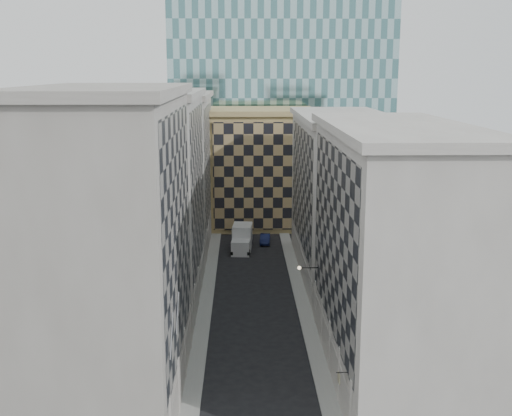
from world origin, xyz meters
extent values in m
cube|color=gray|center=(-5.25, 30.00, 0.07)|extent=(1.50, 100.00, 0.15)
cube|color=gray|center=(5.25, 30.00, 0.07)|extent=(1.50, 100.00, 0.15)
cube|color=gray|center=(-11.00, 11.00, 11.50)|extent=(10.00, 22.00, 23.00)
cube|color=gray|center=(-6.12, 11.00, 13.00)|extent=(0.25, 19.36, 18.00)
cube|color=gray|center=(-6.20, 11.00, 1.60)|extent=(0.45, 21.12, 3.20)
cube|color=gray|center=(-11.00, 11.00, 23.35)|extent=(10.80, 22.80, 0.70)
cylinder|color=gray|center=(-6.35, 8.25, 2.20)|extent=(0.90, 0.90, 4.40)
cylinder|color=gray|center=(-6.35, 13.75, 2.20)|extent=(0.90, 0.90, 4.40)
cylinder|color=gray|center=(-6.35, 19.25, 2.20)|extent=(0.90, 0.90, 4.40)
cube|color=gray|center=(-11.00, 33.00, 11.00)|extent=(10.00, 22.00, 22.00)
cube|color=gray|center=(-6.12, 33.00, 12.50)|extent=(0.25, 19.36, 17.00)
cube|color=gray|center=(-6.20, 33.00, 1.60)|extent=(0.45, 21.12, 3.20)
cube|color=gray|center=(-11.00, 33.00, 22.35)|extent=(10.80, 22.80, 0.70)
cylinder|color=gray|center=(-6.35, 24.75, 2.20)|extent=(0.90, 0.90, 4.40)
cylinder|color=gray|center=(-6.35, 30.25, 2.20)|extent=(0.90, 0.90, 4.40)
cylinder|color=gray|center=(-6.35, 35.75, 2.20)|extent=(0.90, 0.90, 4.40)
cylinder|color=gray|center=(-6.35, 41.25, 2.20)|extent=(0.90, 0.90, 4.40)
cube|color=gray|center=(-11.00, 55.00, 10.50)|extent=(10.00, 22.00, 21.00)
cube|color=gray|center=(-6.12, 55.00, 12.00)|extent=(0.25, 19.36, 16.00)
cube|color=gray|center=(-6.20, 55.00, 1.60)|extent=(0.45, 21.12, 3.20)
cube|color=gray|center=(-11.00, 55.00, 21.35)|extent=(10.80, 22.80, 0.70)
cylinder|color=gray|center=(-6.35, 46.75, 2.20)|extent=(0.90, 0.90, 4.40)
cylinder|color=gray|center=(-6.35, 52.25, 2.20)|extent=(0.90, 0.90, 4.40)
cylinder|color=gray|center=(-6.35, 57.75, 2.20)|extent=(0.90, 0.90, 4.40)
cylinder|color=gray|center=(-6.35, 63.25, 2.20)|extent=(0.90, 0.90, 4.40)
cube|color=#AAA49C|center=(11.00, 15.00, 10.00)|extent=(10.00, 26.00, 20.00)
cube|color=gray|center=(6.12, 15.00, 11.50)|extent=(0.25, 22.88, 15.00)
cube|color=#AAA49C|center=(6.20, 15.00, 1.60)|extent=(0.45, 24.96, 3.20)
cube|color=#AAA49C|center=(11.00, 15.00, 20.35)|extent=(10.80, 26.80, 0.70)
cylinder|color=#AAA49C|center=(6.35, 4.60, 2.20)|extent=(0.90, 0.90, 4.40)
cylinder|color=#AAA49C|center=(6.35, 9.80, 2.20)|extent=(0.90, 0.90, 4.40)
cylinder|color=#AAA49C|center=(6.35, 15.00, 2.20)|extent=(0.90, 0.90, 4.40)
cylinder|color=#AAA49C|center=(6.35, 20.20, 2.20)|extent=(0.90, 0.90, 4.40)
cylinder|color=#AAA49C|center=(6.35, 25.40, 2.20)|extent=(0.90, 0.90, 4.40)
cube|color=#AAA49C|center=(11.00, 42.00, 9.50)|extent=(10.00, 28.00, 19.00)
cube|color=gray|center=(6.12, 42.00, 11.00)|extent=(0.25, 24.64, 14.00)
cube|color=#AAA49C|center=(6.20, 42.00, 1.60)|extent=(0.45, 26.88, 3.20)
cube|color=#AAA49C|center=(11.00, 42.00, 19.35)|extent=(10.80, 28.80, 0.70)
cube|color=tan|center=(2.00, 68.00, 9.00)|extent=(16.00, 14.00, 18.00)
cube|color=tan|center=(2.00, 60.90, 9.00)|extent=(15.20, 0.25, 16.50)
cube|color=tan|center=(2.00, 68.00, 18.40)|extent=(16.80, 14.80, 0.80)
cube|color=#2E2823|center=(0.00, 82.00, 14.00)|extent=(6.00, 6.00, 28.00)
cube|color=#2E2823|center=(0.00, 82.00, 28.70)|extent=(7.00, 7.00, 1.40)
cylinder|color=gray|center=(-5.90, 4.00, 8.00)|extent=(0.10, 2.33, 2.33)
cylinder|color=gray|center=(-5.90, 8.00, 8.00)|extent=(0.10, 2.33, 2.33)
cylinder|color=black|center=(5.10, 24.00, 6.20)|extent=(1.80, 0.08, 0.08)
sphere|color=#FFE5B2|center=(4.20, 24.00, 6.20)|extent=(0.36, 0.36, 0.36)
cube|color=silver|center=(-1.45, 49.86, 1.02)|extent=(2.69, 2.90, 2.03)
cube|color=silver|center=(-1.22, 52.78, 1.75)|extent=(2.91, 4.26, 3.50)
cylinder|color=black|center=(-2.65, 49.04, 0.51)|extent=(0.42, 1.04, 1.02)
cylinder|color=black|center=(-0.39, 48.86, 0.51)|extent=(0.42, 1.04, 1.02)
cylinder|color=black|center=(-2.24, 54.23, 0.51)|extent=(0.42, 1.04, 1.02)
cylinder|color=black|center=(0.02, 54.05, 0.51)|extent=(0.42, 1.04, 1.02)
imported|color=#10173C|center=(2.10, 55.55, 0.68)|extent=(1.71, 4.22, 1.36)
cylinder|color=black|center=(5.60, 6.17, 4.20)|extent=(0.81, 0.10, 0.06)
cube|color=tan|center=(5.40, 6.17, 3.80)|extent=(0.09, 0.71, 0.71)
camera|label=1|loc=(-1.34, -34.82, 24.79)|focal=45.00mm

